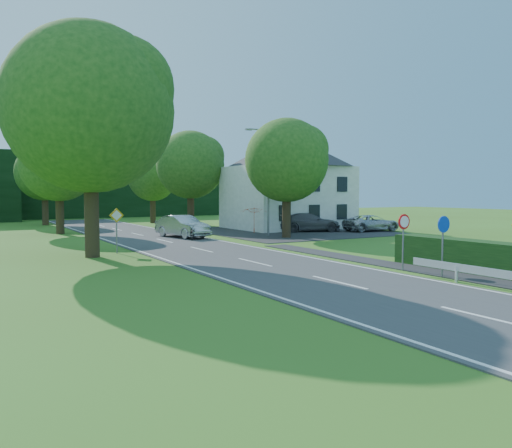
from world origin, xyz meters
TOP-DOWN VIEW (x-y plane):
  - road at (0.00, 20.00)m, footprint 7.00×80.00m
  - parking_pad at (12.00, 33.00)m, footprint 14.00×16.00m
  - line_edge_left at (-3.25, 20.00)m, footprint 0.12×80.00m
  - line_edge_right at (3.25, 20.00)m, footprint 0.12×80.00m
  - line_centre at (0.00, 20.00)m, footprint 0.12×80.00m
  - tree_main at (-6.00, 24.00)m, footprint 9.40×9.40m
  - tree_left_far at (-5.00, 40.00)m, footprint 7.00×7.00m
  - tree_right_far at (7.00, 42.00)m, footprint 7.40×7.40m
  - tree_left_back at (-4.50, 52.00)m, footprint 6.60×6.60m
  - tree_right_back at (6.00, 50.00)m, footprint 6.20×6.20m
  - tree_right_mid at (8.50, 28.00)m, footprint 7.00×7.00m
  - treeline_right at (8.00, 66.00)m, footprint 30.00×5.00m
  - house_white at (14.00, 36.00)m, footprint 10.60×8.40m
  - streetlight at (8.06, 30.00)m, footprint 2.03×0.18m
  - sign_roundabout at (4.30, 10.98)m, footprint 0.64×0.08m
  - sign_speed_limit at (4.30, 12.97)m, footprint 0.64×0.11m
  - sign_priority_left at (-4.50, 24.98)m, footprint 0.78×0.09m
  - moving_car at (2.05, 31.83)m, footprint 2.74×5.08m
  - motorcycle at (1.80, 29.90)m, footprint 1.01×2.10m
  - parked_car_silver_a at (11.91, 37.00)m, footprint 4.36×3.03m
  - parked_car_grey at (13.25, 31.74)m, footprint 5.72×3.97m
  - parked_car_silver_b at (18.00, 29.29)m, footprint 5.12×2.90m
  - parasol at (8.65, 32.84)m, footprint 2.41×2.45m

SIDE VIEW (x-z plane):
  - road at x=0.00m, z-range 0.00..0.04m
  - parking_pad at x=12.00m, z-range 0.00..0.04m
  - line_edge_left at x=-3.25m, z-range 0.04..0.05m
  - line_edge_right at x=3.25m, z-range 0.04..0.05m
  - line_centre at x=0.00m, z-range 0.04..0.05m
  - motorcycle at x=1.80m, z-range 0.04..1.10m
  - parked_car_silver_b at x=18.00m, z-range 0.04..1.39m
  - parked_car_silver_a at x=11.91m, z-range 0.04..1.40m
  - parked_car_grey at x=13.25m, z-range 0.04..1.58m
  - moving_car at x=2.05m, z-range 0.04..1.63m
  - parasol at x=8.65m, z-range 0.04..2.12m
  - sign_roundabout at x=4.30m, z-range 0.49..2.86m
  - sign_priority_left at x=-4.50m, z-range 0.50..2.94m
  - sign_speed_limit at x=4.30m, z-range 0.58..2.95m
  - treeline_right at x=8.00m, z-range 0.00..7.00m
  - tree_right_back at x=6.00m, z-range 0.00..7.56m
  - tree_left_back at x=-4.50m, z-range 0.00..8.07m
  - tree_left_far at x=-5.00m, z-range 0.00..8.58m
  - tree_right_mid at x=8.50m, z-range 0.00..8.58m
  - house_white at x=14.00m, z-range 0.11..8.71m
  - streetlight at x=8.06m, z-range 0.46..8.46m
  - tree_right_far at x=7.00m, z-range 0.00..9.09m
  - tree_main at x=-6.00m, z-range 0.00..11.64m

